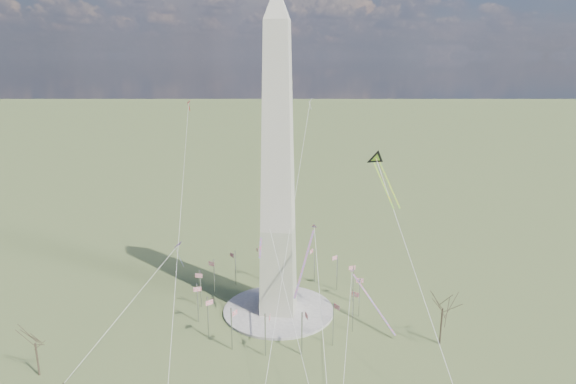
# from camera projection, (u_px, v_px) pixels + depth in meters

# --- Properties ---
(ground) EXTENTS (2000.00, 2000.00, 0.00)m
(ground) POSITION_uv_depth(u_px,v_px,m) (279.00, 311.00, 167.89)
(ground) COLOR #536432
(ground) RESTS_ON ground
(plaza) EXTENTS (36.00, 36.00, 0.80)m
(plaza) POSITION_uv_depth(u_px,v_px,m) (279.00, 310.00, 167.78)
(plaza) COLOR beige
(plaza) RESTS_ON ground
(washington_monument) EXTENTS (15.56, 15.56, 100.00)m
(washington_monument) POSITION_uv_depth(u_px,v_px,m) (278.00, 168.00, 155.58)
(washington_monument) COLOR beige
(washington_monument) RESTS_ON plaza
(flagpole_ring) EXTENTS (54.40, 54.40, 13.00)m
(flagpole_ring) POSITION_uv_depth(u_px,v_px,m) (278.00, 291.00, 166.02)
(flagpole_ring) COLOR #B1B4B8
(flagpole_ring) RESTS_ON ground
(tree_near) EXTENTS (9.69, 9.69, 16.96)m
(tree_near) POSITION_uv_depth(u_px,v_px,m) (443.00, 306.00, 145.97)
(tree_near) COLOR #4B3D2D
(tree_near) RESTS_ON ground
(tree_far) EXTENTS (8.00, 8.00, 14.00)m
(tree_far) POSITION_uv_depth(u_px,v_px,m) (35.00, 341.00, 131.83)
(tree_far) COLOR #4B3D2D
(tree_far) RESTS_ON ground
(kite_delta_black) EXTENTS (10.19, 17.38, 14.25)m
(kite_delta_black) POSITION_uv_depth(u_px,v_px,m) (377.00, 162.00, 153.94)
(kite_delta_black) COLOR black
(kite_delta_black) RESTS_ON ground
(kite_diamond_purple) EXTENTS (2.33, 3.10, 9.06)m
(kite_diamond_purple) POSITION_uv_depth(u_px,v_px,m) (178.00, 248.00, 164.57)
(kite_diamond_purple) COLOR #441973
(kite_diamond_purple) RESTS_ON ground
(kite_streamer_left) EXTENTS (4.91, 20.81, 14.37)m
(kite_streamer_left) POSITION_uv_depth(u_px,v_px,m) (308.00, 251.00, 144.88)
(kite_streamer_left) COLOR #FF3D28
(kite_streamer_left) RESTS_ON ground
(kite_streamer_mid) EXTENTS (3.14, 18.61, 12.78)m
(kite_streamer_mid) POSITION_uv_depth(u_px,v_px,m) (262.00, 222.00, 160.82)
(kite_streamer_mid) COLOR #FF3D28
(kite_streamer_mid) RESTS_ON ground
(kite_streamer_right) EXTENTS (14.40, 16.63, 14.27)m
(kite_streamer_right) POSITION_uv_depth(u_px,v_px,m) (367.00, 293.00, 159.34)
(kite_streamer_right) COLOR #FF3D28
(kite_streamer_right) RESTS_ON ground
(kite_small_red) EXTENTS (1.31, 1.58, 4.19)m
(kite_small_red) POSITION_uv_depth(u_px,v_px,m) (189.00, 103.00, 194.58)
(kite_small_red) COLOR red
(kite_small_red) RESTS_ON ground
(kite_small_white) EXTENTS (1.36, 1.96, 4.09)m
(kite_small_white) POSITION_uv_depth(u_px,v_px,m) (310.00, 102.00, 196.05)
(kite_small_white) COLOR white
(kite_small_white) RESTS_ON ground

